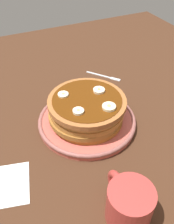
% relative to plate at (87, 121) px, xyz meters
% --- Properties ---
extents(ground_plane, '(1.40, 1.40, 0.03)m').
position_rel_plate_xyz_m(ground_plane, '(0.00, 0.00, -0.03)').
color(ground_plane, '#422616').
extents(plate, '(0.27, 0.27, 0.02)m').
position_rel_plate_xyz_m(plate, '(0.00, 0.00, 0.00)').
color(plate, '#CC594C').
rests_on(plate, ground_plane).
extents(pancake_stack, '(0.21, 0.21, 0.07)m').
position_rel_plate_xyz_m(pancake_stack, '(-0.00, -0.00, 0.04)').
color(pancake_stack, '#A46223').
rests_on(pancake_stack, plate).
extents(banana_slice_0, '(0.03, 0.03, 0.01)m').
position_rel_plate_xyz_m(banana_slice_0, '(0.04, 0.05, 0.08)').
color(banana_slice_0, '#FDF3C6').
rests_on(banana_slice_0, pancake_stack).
extents(banana_slice_1, '(0.03, 0.03, 0.01)m').
position_rel_plate_xyz_m(banana_slice_1, '(-0.06, -0.03, 0.08)').
color(banana_slice_1, '#FEE8B4').
rests_on(banana_slice_1, pancake_stack).
extents(banana_slice_2, '(0.03, 0.03, 0.01)m').
position_rel_plate_xyz_m(banana_slice_2, '(-0.04, 0.04, 0.08)').
color(banana_slice_2, '#F9EAC5').
rests_on(banana_slice_2, pancake_stack).
extents(banana_slice_3, '(0.03, 0.03, 0.01)m').
position_rel_plate_xyz_m(banana_slice_3, '(0.02, -0.04, 0.08)').
color(banana_slice_3, '#FDE7C2').
rests_on(banana_slice_3, pancake_stack).
extents(coffee_mug, '(0.12, 0.09, 0.08)m').
position_rel_plate_xyz_m(coffee_mug, '(-0.27, 0.04, 0.03)').
color(coffee_mug, '#B23833').
rests_on(coffee_mug, ground_plane).
extents(napkin, '(0.13, 0.13, 0.00)m').
position_rel_plate_xyz_m(napkin, '(-0.10, 0.25, -0.01)').
color(napkin, white).
rests_on(napkin, ground_plane).
extents(fork, '(0.11, 0.09, 0.01)m').
position_rel_plate_xyz_m(fork, '(0.19, -0.16, -0.01)').
color(fork, silver).
rests_on(fork, ground_plane).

